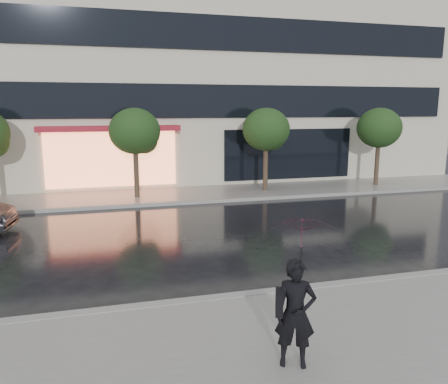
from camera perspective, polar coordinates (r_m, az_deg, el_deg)
name	(u,v)px	position (r m, az deg, el deg)	size (l,w,h in m)	color
ground	(292,275)	(10.88, 8.86, -10.69)	(120.00, 120.00, 0.00)	black
sidewalk_near	(369,341)	(8.27, 18.42, -17.99)	(60.00, 4.50, 0.12)	slate
sidewalk_far	(202,194)	(20.30, -2.83, -0.21)	(60.00, 3.50, 0.12)	slate
curb_near	(310,289)	(10.02, 11.22, -12.29)	(60.00, 0.25, 0.14)	gray
curb_far	(211,201)	(18.62, -1.69, -1.19)	(60.00, 0.25, 0.14)	gray
office_building	(174,22)	(27.96, -6.60, 21.22)	(30.00, 12.76, 18.00)	#B5AD99
bg_building_right	(426,65)	(48.08, 24.84, 14.77)	(12.00, 12.00, 16.00)	#4C4C54
tree_mid_west	(136,133)	(19.32, -11.40, 7.58)	(2.20, 2.20, 3.99)	#33261C
tree_mid_east	(267,131)	(20.59, 5.66, 7.94)	(2.20, 2.20, 3.99)	#33261C
tree_far_east	(380,129)	(23.38, 19.69, 7.71)	(2.20, 2.20, 3.99)	#33261C
pedestrian_with_umbrella	(299,272)	(6.60, 9.76, -10.24)	(1.16, 1.17, 2.33)	black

